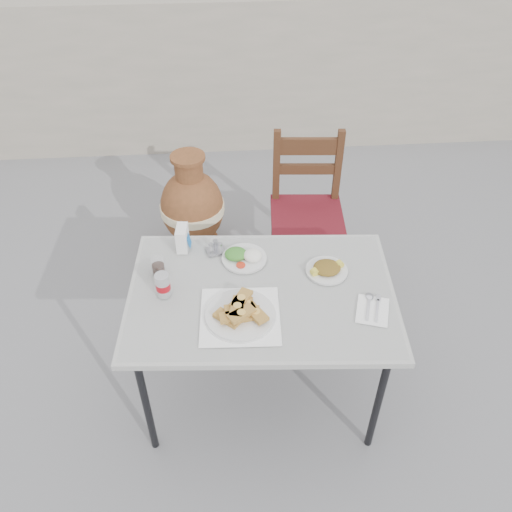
{
  "coord_description": "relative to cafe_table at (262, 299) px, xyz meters",
  "views": [
    {
      "loc": [
        -0.22,
        -1.7,
        2.37
      ],
      "look_at": [
        -0.09,
        0.01,
        0.87
      ],
      "focal_mm": 38.0,
      "sensor_mm": 36.0,
      "label": 1
    }
  ],
  "objects": [
    {
      "name": "condiment_caddy",
      "position": [
        -0.19,
        0.28,
        0.07
      ],
      "size": [
        0.1,
        0.09,
        0.06
      ],
      "rotation": [
        0.0,
        0.0,
        0.25
      ],
      "color": "#B5B5BC",
      "rests_on": "cafe_table"
    },
    {
      "name": "ground",
      "position": [
        0.07,
        0.04,
        -0.66
      ],
      "size": [
        80.0,
        80.0,
        0.0
      ],
      "primitive_type": "plane",
      "color": "slate",
      "rests_on": "ground"
    },
    {
      "name": "back_wall",
      "position": [
        0.07,
        2.54,
        -0.06
      ],
      "size": [
        6.0,
        0.25,
        1.2
      ],
      "primitive_type": "cube",
      "color": "#A79B8B",
      "rests_on": "ground"
    },
    {
      "name": "pide_plate",
      "position": [
        -0.1,
        -0.14,
        0.08
      ],
      "size": [
        0.34,
        0.34,
        0.07
      ],
      "rotation": [
        0.0,
        0.0,
        -0.05
      ],
      "color": "white",
      "rests_on": "cafe_table"
    },
    {
      "name": "napkin_holder",
      "position": [
        -0.35,
        0.32,
        0.11
      ],
      "size": [
        0.07,
        0.1,
        0.12
      ],
      "rotation": [
        0.0,
        0.0,
        -0.1
      ],
      "color": "white",
      "rests_on": "cafe_table"
    },
    {
      "name": "salad_rice_plate",
      "position": [
        -0.06,
        0.22,
        0.07
      ],
      "size": [
        0.21,
        0.21,
        0.05
      ],
      "color": "silver",
      "rests_on": "cafe_table"
    },
    {
      "name": "cafe_table",
      "position": [
        0.0,
        0.0,
        0.0
      ],
      "size": [
        1.21,
        0.86,
        0.71
      ],
      "rotation": [
        0.0,
        0.0,
        -0.07
      ],
      "color": "black",
      "rests_on": "ground"
    },
    {
      "name": "chair",
      "position": [
        0.34,
        0.86,
        -0.17
      ],
      "size": [
        0.44,
        0.44,
        0.94
      ],
      "rotation": [
        0.0,
        0.0,
        -0.07
      ],
      "color": "#381D0F",
      "rests_on": "ground"
    },
    {
      "name": "terracotta_urn",
      "position": [
        -0.34,
        1.16,
        -0.33
      ],
      "size": [
        0.41,
        0.41,
        0.71
      ],
      "color": "brown",
      "rests_on": "ground"
    },
    {
      "name": "salad_chopped_plate",
      "position": [
        0.3,
        0.11,
        0.07
      ],
      "size": [
        0.19,
        0.19,
        0.04
      ],
      "color": "silver",
      "rests_on": "cafe_table"
    },
    {
      "name": "cola_glass",
      "position": [
        -0.45,
        0.15,
        0.09
      ],
      "size": [
        0.06,
        0.06,
        0.09
      ],
      "color": "white",
      "rests_on": "cafe_table"
    },
    {
      "name": "soda_can",
      "position": [
        -0.42,
        0.01,
        0.11
      ],
      "size": [
        0.06,
        0.06,
        0.11
      ],
      "color": "silver",
      "rests_on": "cafe_table"
    },
    {
      "name": "cutlery_napkin",
      "position": [
        0.46,
        -0.14,
        0.05
      ],
      "size": [
        0.18,
        0.2,
        0.01
      ],
      "rotation": [
        0.0,
        0.0,
        -0.31
      ],
      "color": "white",
      "rests_on": "cafe_table"
    }
  ]
}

